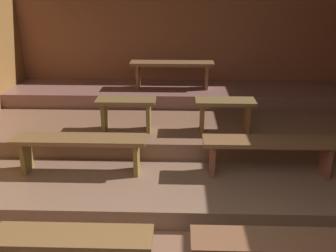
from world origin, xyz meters
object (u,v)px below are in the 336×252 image
Objects in this scene: bench_floor_left at (73,244)px; bench_upper_center at (172,68)px; bench_lower_right at (270,147)px; bench_lower_left at (80,144)px; bench_middle_left at (126,108)px; bench_middle_right at (225,109)px; bench_floor_right at (271,248)px.

bench_upper_center is (0.75, 3.73, 0.68)m from bench_floor_left.
bench_lower_right is at bearing -61.49° from bench_upper_center.
bench_middle_left reaches higher than bench_lower_left.
bench_floor_left is at bearing -142.49° from bench_lower_right.
bench_upper_center is at bearing 64.54° from bench_lower_left.
bench_middle_right is (1.81, 0.82, 0.19)m from bench_lower_left.
bench_floor_right is at bearing -76.40° from bench_upper_center.
bench_lower_right is 2.57m from bench_upper_center.
bench_lower_left is 1.95× the size of bench_middle_right.
bench_lower_left is at bearing 101.49° from bench_floor_left.
bench_floor_right is at bearing 0.00° from bench_floor_left.
bench_middle_right is 0.57× the size of bench_upper_center.
bench_lower_left is at bearing -118.73° from bench_middle_left.
bench_floor_left is 1.00× the size of bench_floor_right.
bench_middle_left is at bearing 155.56° from bench_lower_right.
bench_upper_center reaches higher than bench_floor_right.
bench_lower_left and bench_lower_right have the same top height.
bench_lower_right is 1.95× the size of bench_middle_left.
bench_floor_right is 1.64× the size of bench_middle_left.
bench_middle_left and bench_middle_right have the same top height.
bench_floor_right is 3.90m from bench_upper_center.
bench_lower_left is at bearing -155.56° from bench_middle_right.
bench_lower_right is at bearing 78.51° from bench_floor_right.
bench_upper_center is at bearing 118.39° from bench_middle_right.
bench_lower_left is 2.00m from bench_middle_right.
bench_middle_left is 0.57× the size of bench_upper_center.
bench_floor_left is 1.64× the size of bench_middle_left.
bench_floor_right is at bearing -101.49° from bench_lower_right.
bench_lower_right is 1.12× the size of bench_upper_center.
bench_lower_right is at bearing 37.51° from bench_floor_left.
bench_middle_right is at bearing 118.73° from bench_lower_right.
bench_lower_right is (0.31, 1.51, 0.23)m from bench_floor_right.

